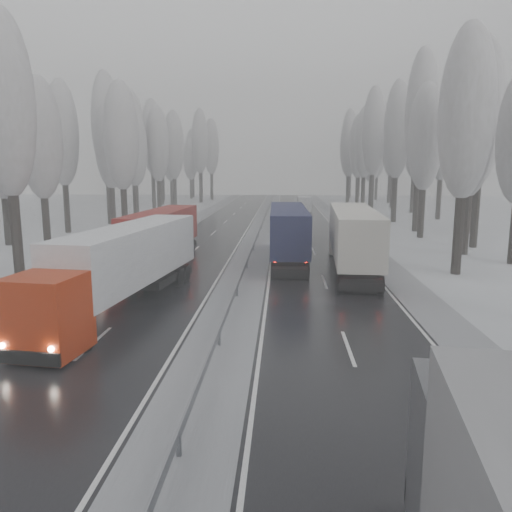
# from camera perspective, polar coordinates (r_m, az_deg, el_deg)

# --- Properties ---
(carriageway_right) EXTENTS (7.50, 200.00, 0.03)m
(carriageway_right) POSITION_cam_1_polar(r_m,az_deg,el_deg) (38.16, 7.09, -0.92)
(carriageway_right) COLOR black
(carriageway_right) RESTS_ON ground
(carriageway_left) EXTENTS (7.50, 200.00, 0.03)m
(carriageway_left) POSITION_cam_1_polar(r_m,az_deg,el_deg) (38.86, -8.54, -0.76)
(carriageway_left) COLOR black
(carriageway_left) RESTS_ON ground
(median_slush) EXTENTS (3.00, 200.00, 0.04)m
(median_slush) POSITION_cam_1_polar(r_m,az_deg,el_deg) (38.15, -0.80, -0.84)
(median_slush) COLOR #999BA0
(median_slush) RESTS_ON ground
(shoulder_right) EXTENTS (2.40, 200.00, 0.04)m
(shoulder_right) POSITION_cam_1_polar(r_m,az_deg,el_deg) (38.83, 14.40, -0.97)
(shoulder_right) COLOR #999BA0
(shoulder_right) RESTS_ON ground
(shoulder_left) EXTENTS (2.40, 200.00, 0.04)m
(shoulder_left) POSITION_cam_1_polar(r_m,az_deg,el_deg) (40.15, -15.48, -0.66)
(shoulder_left) COLOR #999BA0
(shoulder_left) RESTS_ON ground
(median_guardrail) EXTENTS (0.12, 200.00, 0.76)m
(median_guardrail) POSITION_cam_1_polar(r_m,az_deg,el_deg) (38.04, -0.80, 0.01)
(median_guardrail) COLOR slate
(median_guardrail) RESTS_ON ground
(tree_18) EXTENTS (3.60, 3.60, 16.58)m
(tree_18) POSITION_cam_1_polar(r_m,az_deg,el_deg) (36.61, 22.93, 14.73)
(tree_18) COLOR black
(tree_18) RESTS_ON ground
(tree_20) EXTENTS (3.60, 3.60, 15.71)m
(tree_20) POSITION_cam_1_polar(r_m,az_deg,el_deg) (45.33, 23.50, 12.92)
(tree_20) COLOR black
(tree_20) RESTS_ON ground
(tree_21) EXTENTS (3.60, 3.60, 18.62)m
(tree_21) POSITION_cam_1_polar(r_m,az_deg,el_deg) (49.99, 24.50, 14.64)
(tree_21) COLOR black
(tree_21) RESTS_ON ground
(tree_22) EXTENTS (3.60, 3.60, 15.86)m
(tree_22) POSITION_cam_1_polar(r_m,az_deg,el_deg) (55.01, 18.81, 12.65)
(tree_22) COLOR black
(tree_22) RESTS_ON ground
(tree_23) EXTENTS (3.60, 3.60, 13.55)m
(tree_23) POSITION_cam_1_polar(r_m,az_deg,el_deg) (60.67, 23.53, 10.66)
(tree_23) COLOR black
(tree_23) RESTS_ON ground
(tree_24) EXTENTS (3.60, 3.60, 20.49)m
(tree_24) POSITION_cam_1_polar(r_m,az_deg,el_deg) (60.69, 18.39, 15.16)
(tree_24) COLOR black
(tree_24) RESTS_ON ground
(tree_25) EXTENTS (3.60, 3.60, 19.44)m
(tree_25) POSITION_cam_1_polar(r_m,az_deg,el_deg) (66.47, 23.37, 13.79)
(tree_25) COLOR black
(tree_25) RESTS_ON ground
(tree_26) EXTENTS (3.60, 3.60, 18.78)m
(tree_26) POSITION_cam_1_polar(r_m,az_deg,el_deg) (70.45, 15.85, 13.61)
(tree_26) COLOR black
(tree_26) RESTS_ON ground
(tree_27) EXTENTS (3.60, 3.60, 17.62)m
(tree_27) POSITION_cam_1_polar(r_m,az_deg,el_deg) (76.08, 20.54, 12.51)
(tree_27) COLOR black
(tree_27) RESTS_ON ground
(tree_28) EXTENTS (3.60, 3.60, 19.62)m
(tree_28) POSITION_cam_1_polar(r_m,az_deg,el_deg) (80.71, 13.31, 13.59)
(tree_28) COLOR black
(tree_28) RESTS_ON ground
(tree_29) EXTENTS (3.60, 3.60, 18.11)m
(tree_29) POSITION_cam_1_polar(r_m,az_deg,el_deg) (86.10, 17.76, 12.50)
(tree_29) COLOR black
(tree_29) RESTS_ON ground
(tree_30) EXTENTS (3.60, 3.60, 17.86)m
(tree_30) POSITION_cam_1_polar(r_m,az_deg,el_deg) (90.29, 12.32, 12.50)
(tree_30) COLOR black
(tree_30) RESTS_ON ground
(tree_31) EXTENTS (3.60, 3.60, 18.58)m
(tree_31) POSITION_cam_1_polar(r_m,az_deg,el_deg) (95.32, 15.54, 12.50)
(tree_31) COLOR black
(tree_31) RESTS_ON ground
(tree_32) EXTENTS (3.60, 3.60, 17.33)m
(tree_32) POSITION_cam_1_polar(r_m,az_deg,el_deg) (97.70, 11.65, 12.12)
(tree_32) COLOR black
(tree_32) RESTS_ON ground
(tree_33) EXTENTS (3.60, 3.60, 14.33)m
(tree_33) POSITION_cam_1_polar(r_m,az_deg,el_deg) (102.08, 13.05, 10.89)
(tree_33) COLOR black
(tree_33) RESTS_ON ground
(tree_34) EXTENTS (3.60, 3.60, 17.63)m
(tree_34) POSITION_cam_1_polar(r_m,az_deg,el_deg) (104.62, 10.58, 12.10)
(tree_34) COLOR black
(tree_34) RESTS_ON ground
(tree_35) EXTENTS (3.60, 3.60, 18.25)m
(tree_35) POSITION_cam_1_polar(r_m,az_deg,el_deg) (110.10, 15.18, 12.02)
(tree_35) COLOR black
(tree_35) RESTS_ON ground
(tree_36) EXTENTS (3.60, 3.60, 20.23)m
(tree_36) POSITION_cam_1_polar(r_m,az_deg,el_deg) (114.62, 10.62, 12.73)
(tree_36) COLOR black
(tree_36) RESTS_ON ground
(tree_37) EXTENTS (3.60, 3.60, 16.37)m
(tree_37) POSITION_cam_1_polar(r_m,az_deg,el_deg) (119.54, 13.72, 11.32)
(tree_37) COLOR black
(tree_37) RESTS_ON ground
(tree_38) EXTENTS (3.60, 3.60, 17.97)m
(tree_38) POSITION_cam_1_polar(r_m,az_deg,el_deg) (125.24, 10.76, 11.82)
(tree_38) COLOR black
(tree_38) RESTS_ON ground
(tree_39) EXTENTS (3.60, 3.60, 16.19)m
(tree_39) POSITION_cam_1_polar(r_m,az_deg,el_deg) (129.56, 11.76, 11.21)
(tree_39) COLOR black
(tree_39) RESTS_ON ground
(tree_58) EXTENTS (3.60, 3.60, 17.21)m
(tree_58) POSITION_cam_1_polar(r_m,az_deg,el_deg) (36.73, -26.69, 15.08)
(tree_58) COLOR black
(tree_58) RESTS_ON ground
(tree_60) EXTENTS (3.60, 3.60, 14.84)m
(tree_60) POSITION_cam_1_polar(r_m,az_deg,el_deg) (46.35, -23.44, 12.15)
(tree_60) COLOR black
(tree_60) RESTS_ON ground
(tree_61) EXTENTS (3.60, 3.60, 13.95)m
(tree_61) POSITION_cam_1_polar(r_m,az_deg,el_deg) (52.55, -27.18, 10.90)
(tree_61) COLOR black
(tree_61) RESTS_ON ground
(tree_62) EXTENTS (3.60, 3.60, 16.04)m
(tree_62) POSITION_cam_1_polar(r_m,az_deg,el_deg) (53.81, -15.16, 13.02)
(tree_62) COLOR black
(tree_62) RESTS_ON ground
(tree_63) EXTENTS (3.60, 3.60, 16.88)m
(tree_63) POSITION_cam_1_polar(r_m,az_deg,el_deg) (60.40, -21.30, 12.84)
(tree_63) COLOR black
(tree_63) RESTS_ON ground
(tree_64) EXTENTS (3.60, 3.60, 15.42)m
(tree_64) POSITION_cam_1_polar(r_m,az_deg,el_deg) (63.67, -16.36, 12.08)
(tree_64) COLOR black
(tree_64) RESTS_ON ground
(tree_65) EXTENTS (3.60, 3.60, 19.48)m
(tree_65) POSITION_cam_1_polar(r_m,az_deg,el_deg) (68.19, -16.79, 14.07)
(tree_65) COLOR black
(tree_65) RESTS_ON ground
(tree_66) EXTENTS (3.60, 3.60, 15.23)m
(tree_66) POSITION_cam_1_polar(r_m,az_deg,el_deg) (72.80, -13.72, 11.79)
(tree_66) COLOR black
(tree_66) RESTS_ON ground
(tree_67) EXTENTS (3.60, 3.60, 17.09)m
(tree_67) POSITION_cam_1_polar(r_m,az_deg,el_deg) (77.08, -13.90, 12.55)
(tree_67) COLOR black
(tree_67) RESTS_ON ground
(tree_68) EXTENTS (3.60, 3.60, 16.65)m
(tree_68) POSITION_cam_1_polar(r_m,az_deg,el_deg) (78.94, -11.19, 12.38)
(tree_68) COLOR black
(tree_68) RESTS_ON ground
(tree_69) EXTENTS (3.60, 3.60, 19.35)m
(tree_69) POSITION_cam_1_polar(r_m,az_deg,el_deg) (84.16, -13.83, 13.29)
(tree_69) COLOR black
(tree_69) RESTS_ON ground
(tree_70) EXTENTS (3.60, 3.60, 17.09)m
(tree_70) POSITION_cam_1_polar(r_m,az_deg,el_deg) (88.70, -9.41, 12.33)
(tree_70) COLOR black
(tree_70) RESTS_ON ground
(tree_71) EXTENTS (3.60, 3.60, 19.61)m
(tree_71) POSITION_cam_1_polar(r_m,az_deg,el_deg) (93.77, -11.82, 13.10)
(tree_71) COLOR black
(tree_71) RESTS_ON ground
(tree_72) EXTENTS (3.60, 3.60, 15.11)m
(tree_72) POSITION_cam_1_polar(r_m,az_deg,el_deg) (98.34, -9.71, 11.34)
(tree_72) COLOR black
(tree_72) RESTS_ON ground
(tree_73) EXTENTS (3.60, 3.60, 17.22)m
(tree_73) POSITION_cam_1_polar(r_m,az_deg,el_deg) (102.93, -10.83, 11.99)
(tree_73) COLOR black
(tree_73) RESTS_ON ground
(tree_74) EXTENTS (3.60, 3.60, 19.68)m
(tree_74) POSITION_cam_1_polar(r_m,az_deg,el_deg) (108.30, -6.43, 12.82)
(tree_74) COLOR black
(tree_74) RESTS_ON ground
(tree_75) EXTENTS (3.60, 3.60, 18.60)m
(tree_75) POSITION_cam_1_polar(r_m,az_deg,el_deg) (114.01, -10.71, 12.22)
(tree_75) COLOR black
(tree_75) RESTS_ON ground
(tree_76) EXTENTS (3.60, 3.60, 18.55)m
(tree_76) POSITION_cam_1_polar(r_m,az_deg,el_deg) (117.39, -5.15, 12.26)
(tree_76) COLOR black
(tree_76) RESTS_ON ground
(tree_77) EXTENTS (3.60, 3.60, 14.32)m
(tree_77) POSITION_cam_1_polar(r_m,az_deg,el_deg) (122.16, -7.51, 10.86)
(tree_77) COLOR black
(tree_77) RESTS_ON ground
(tree_78) EXTENTS (3.60, 3.60, 19.55)m
(tree_78) POSITION_cam_1_polar(r_m,az_deg,el_deg) (124.46, -6.35, 12.40)
(tree_78) COLOR black
(tree_78) RESTS_ON ground
(tree_79) EXTENTS (3.60, 3.60, 17.07)m
(tree_79) POSITION_cam_1_polar(r_m,az_deg,el_deg) (128.81, -7.28, 11.60)
(tree_79) COLOR black
(tree_79) RESTS_ON ground
(truck_blue_box) EXTENTS (2.87, 16.61, 4.25)m
(truck_blue_box) POSITION_cam_1_polar(r_m,az_deg,el_deg) (39.13, 3.65, 3.05)
(truck_blue_box) COLOR navy
(truck_blue_box) RESTS_ON ground
(truck_cream_box) EXTENTS (3.74, 17.41, 4.44)m
(truck_cream_box) POSITION_cam_1_polar(r_m,az_deg,el_deg) (35.86, 10.94, 2.44)
(truck_cream_box) COLOR beige
(truck_cream_box) RESTS_ON ground
(box_truck_distant) EXTENTS (2.24, 6.88, 2.55)m
(box_truck_distant) POSITION_cam_1_polar(r_m,az_deg,el_deg) (84.98, 5.53, 5.96)
(box_truck_distant) COLOR #B7BABE
(box_truck_distant) RESTS_ON ground
(truck_red_white) EXTENTS (4.59, 16.49, 4.19)m
(truck_red_white) POSITION_cam_1_polar(r_m,az_deg,el_deg) (26.26, -14.94, -0.75)
(truck_red_white) COLOR #AA2709
(truck_red_white) RESTS_ON ground
(truck_red_red) EXTENTS (3.45, 15.78, 4.02)m
(truck_red_red) POSITION_cam_1_polar(r_m,az_deg,el_deg) (37.68, -11.26, 2.41)
(truck_red_red) COLOR #A20C09
(truck_red_red) RESTS_ON ground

